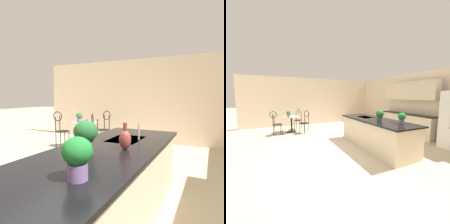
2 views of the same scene
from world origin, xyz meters
TOP-DOWN VIEW (x-y plane):
  - ground_plane at (0.00, 0.00)m, footprint 40.00×40.00m
  - wall_left_window at (-4.26, 0.00)m, footprint 0.12×7.80m
  - kitchen_island at (0.30, 0.85)m, footprint 2.80×1.06m
  - bistro_table at (-2.76, -1.49)m, footprint 0.80×0.80m
  - chair_near_window at (-2.30, -0.94)m, footprint 0.53×0.53m
  - chair_by_island at (-3.30, -1.12)m, footprint 0.52×0.51m
  - chair_toward_desk at (-2.49, -2.14)m, footprint 0.45×0.51m
  - sink_faucet at (-0.25, 1.03)m, footprint 0.02×0.02m
  - potted_plant_on_table at (-2.68, -1.60)m, footprint 0.19×0.19m
  - potted_plant_counter_far at (1.15, 1.07)m, footprint 0.21×0.21m
  - potted_plant_counter_near at (0.60, 0.77)m, footprint 0.24×0.24m
  - vase_on_counter at (0.25, 1.04)m, footprint 0.13×0.13m

SIDE VIEW (x-z plane):
  - ground_plane at x=0.00m, z-range 0.00..0.00m
  - bistro_table at x=-2.76m, z-range 0.08..0.82m
  - kitchen_island at x=0.30m, z-range 0.00..0.92m
  - chair_near_window at x=-2.30m, z-range 0.05..1.09m
  - chair_by_island at x=-3.30m, z-range 0.05..1.09m
  - chair_toward_desk at x=-2.49m, z-range 0.05..1.09m
  - potted_plant_on_table at x=-2.68m, z-range 0.76..1.03m
  - sink_faucet at x=-0.25m, z-range 0.92..1.14m
  - vase_on_counter at x=0.25m, z-range 0.89..1.17m
  - potted_plant_counter_far at x=1.15m, z-range 0.94..1.24m
  - potted_plant_counter_near at x=0.60m, z-range 0.94..1.28m
  - wall_left_window at x=-4.26m, z-range 0.00..2.70m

